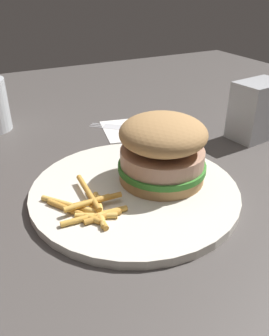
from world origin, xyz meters
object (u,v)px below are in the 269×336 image
plate (135,191)px  sandwich (163,149)px  napkin (132,129)px  fork (131,128)px  fries_pile (90,208)px  napkin_dispenser (257,110)px

plate → sandwich: 0.07m
napkin → fork: (0.00, -0.00, 0.00)m
plate → fries_pile: size_ratio=2.50×
fries_pile → napkin: bearing=-127.3°
napkin_dispenser → fries_pile: bearing=8.2°
fork → napkin_dispenser: size_ratio=1.34×
fries_pile → napkin: 0.29m
fork → napkin_dispenser: 0.23m
fork → napkin: bearing=137.5°
plate → napkin: plate is taller
fork → sandwich: bearing=74.6°
napkin → napkin_dispenser: (-0.18, 0.13, 0.05)m
plate → napkin: (-0.10, -0.21, -0.01)m
sandwich → plate: bearing=5.1°
napkin → napkin_dispenser: napkin_dispenser is taller
plate → napkin_dispenser: bearing=-165.8°
sandwich → napkin: size_ratio=1.12×
fries_pile → napkin_dispenser: bearing=-165.0°
fork → napkin_dispenser: napkin_dispenser is taller
fork → napkin_dispenser: (-0.19, 0.14, 0.05)m
plate → sandwich: bearing=-174.9°
fries_pile → napkin_dispenser: (-0.36, -0.10, 0.03)m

